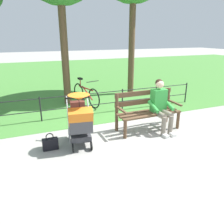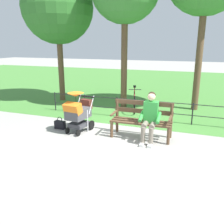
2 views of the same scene
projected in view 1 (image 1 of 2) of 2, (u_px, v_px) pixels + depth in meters
name	position (u px, v px, depth m)	size (l,w,h in m)	color
ground_plane	(127.00, 134.00, 5.34)	(60.00, 60.00, 0.00)	#9E9B93
grass_lawn	(63.00, 75.00, 13.04)	(40.00, 16.00, 0.01)	#478438
park_bench	(147.00, 109.00, 5.48)	(1.61, 0.63, 0.96)	brown
person_on_bench	(161.00, 104.00, 5.32)	(0.54, 0.74, 1.28)	slate
stroller	(80.00, 120.00, 4.60)	(0.62, 0.94, 1.15)	black
handbag	(50.00, 144.00, 4.57)	(0.32, 0.14, 0.37)	black
park_fence	(104.00, 100.00, 6.62)	(6.20, 0.04, 0.70)	black
bicycle	(86.00, 94.00, 7.45)	(0.58, 1.61, 0.89)	black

